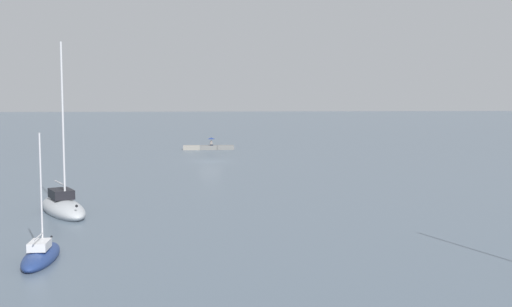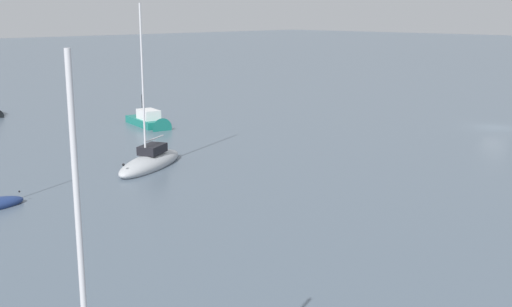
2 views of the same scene
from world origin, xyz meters
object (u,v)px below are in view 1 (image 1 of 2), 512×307
Objects in this scene: person_seated_grey_left at (211,144)px; umbrella_open_navy at (211,138)px; sailboat_grey_mid at (63,207)px; sailboat_navy_outer at (41,256)px.

person_seated_grey_left is 0.58× the size of umbrella_open_navy.
person_seated_grey_left is at bearing -127.73° from sailboat_grey_mid.
sailboat_grey_mid is (11.47, 52.59, -0.49)m from person_seated_grey_left.
sailboat_grey_mid reaches higher than umbrella_open_navy.
sailboat_grey_mid is at bearing 96.70° from sailboat_navy_outer.
umbrella_open_navy is 0.19× the size of sailboat_navy_outer.
sailboat_grey_mid is at bearing 66.88° from person_seated_grey_left.
sailboat_navy_outer reaches higher than umbrella_open_navy.
person_seated_grey_left is at bearing 94.66° from umbrella_open_navy.
umbrella_open_navy is 0.10× the size of sailboat_grey_mid.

